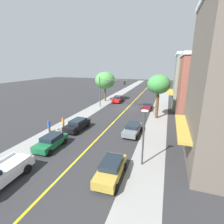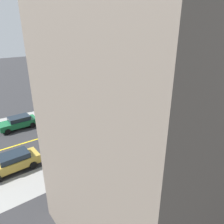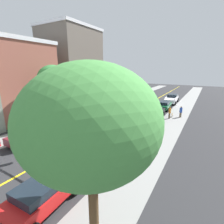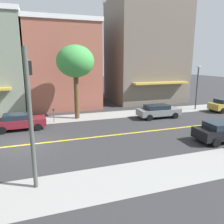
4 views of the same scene
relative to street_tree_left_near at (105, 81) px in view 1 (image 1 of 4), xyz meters
name	(u,v)px [view 1 (image 1 of 4)]	position (x,y,z in m)	size (l,w,h in m)	color
ground_plane	(127,108)	(-7.03, 5.00, -5.20)	(140.00, 140.00, 0.00)	#2D2D30
sidewalk_left	(160,111)	(-13.73, 5.00, -5.20)	(3.22, 126.00, 0.01)	gray
sidewalk_right	(99,106)	(-0.32, 5.00, -5.20)	(3.22, 126.00, 0.01)	gray
road_centerline_stripe	(127,108)	(-7.03, 5.00, -5.20)	(0.20, 126.00, 0.00)	yellow
corner_shop_building	(202,81)	(-21.45, -0.19, 0.48)	(12.15, 10.51, 11.35)	gray
brick_apartment_block	(212,89)	(-21.46, 9.48, 0.23)	(9.92, 9.03, 10.84)	#935142
street_tree_left_near	(105,81)	(0.00, 0.00, 0.00)	(4.93, 4.93, 7.31)	brown
street_tree_right_corner	(159,85)	(-13.45, 10.04, 0.60)	(3.77, 3.77, 7.49)	brown
fire_hydrant	(156,106)	(-12.81, 2.54, -4.77)	(0.44, 0.24, 0.87)	red
parking_meter	(154,109)	(-12.72, 7.59, -4.30)	(0.12, 0.18, 1.37)	#4C4C51
traffic_light_mast	(108,87)	(-2.87, 5.83, -0.84)	(6.00, 0.32, 6.49)	#474C47
street_lamp	(144,131)	(-13.26, 24.95, -1.79)	(0.70, 0.36, 5.38)	#38383D
red_sedan_right_curb	(118,99)	(-3.31, 0.07, -4.42)	(2.22, 4.37, 1.47)	red
gold_sedan_left_curb	(111,169)	(-11.09, 27.65, -4.40)	(2.06, 4.39, 1.51)	#B29338
grey_sedan_left_curb	(132,129)	(-10.91, 18.24, -4.45)	(2.08, 4.57, 1.39)	slate
maroon_sedan_left_curb	(147,106)	(-11.10, 4.59, -4.44)	(2.07, 4.28, 1.42)	maroon
black_sedan_right_curb	(77,124)	(-3.09, 19.30, -4.41)	(2.23, 4.66, 1.49)	black
green_sedan_right_curb	(51,141)	(-3.04, 24.96, -4.43)	(2.08, 4.27, 1.45)	#196638
pedestrian_orange_shirt	(63,123)	(-1.05, 19.74, -4.24)	(0.33, 0.33, 1.79)	brown
pedestrian_blue_shirt	(49,126)	(0.25, 21.24, -4.34)	(0.39, 0.39, 1.65)	brown
small_dog	(58,129)	(-0.84, 20.87, -4.84)	(0.37, 0.73, 0.54)	#C6B28C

